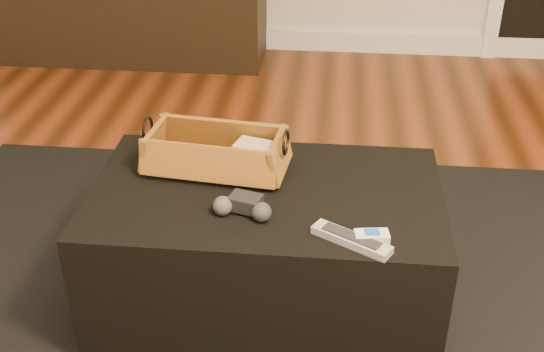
# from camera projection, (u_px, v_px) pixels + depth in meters

# --- Properties ---
(baseboard) EXTENTS (5.00, 0.04, 0.12)m
(baseboard) POSITION_uv_depth(u_px,v_px,m) (344.00, 41.00, 4.11)
(baseboard) COLOR white
(baseboard) RESTS_ON floor
(media_cabinet) EXTENTS (1.53, 0.45, 0.60)m
(media_cabinet) POSITION_uv_depth(u_px,v_px,m) (130.00, 7.00, 3.90)
(media_cabinet) COLOR black
(media_cabinet) RESTS_ON floor
(area_rug) EXTENTS (2.60, 2.00, 0.01)m
(area_rug) POSITION_uv_depth(u_px,v_px,m) (265.00, 316.00, 2.11)
(area_rug) COLOR black
(area_rug) RESTS_ON floor
(ottoman) EXTENTS (1.00, 0.60, 0.42)m
(ottoman) POSITION_uv_depth(u_px,v_px,m) (266.00, 250.00, 2.04)
(ottoman) COLOR black
(ottoman) RESTS_ON area_rug
(tv_remote) EXTENTS (0.22, 0.05, 0.02)m
(tv_remote) POSITION_uv_depth(u_px,v_px,m) (208.00, 162.00, 2.02)
(tv_remote) COLOR black
(tv_remote) RESTS_ON wicker_basket
(cloth_bundle) EXTENTS (0.13, 0.11, 0.06)m
(cloth_bundle) POSITION_uv_depth(u_px,v_px,m) (255.00, 153.00, 2.02)
(cloth_bundle) COLOR #C7A98A
(cloth_bundle) RESTS_ON wicker_basket
(wicker_basket) EXTENTS (0.44, 0.27, 0.15)m
(wicker_basket) POSITION_uv_depth(u_px,v_px,m) (216.00, 154.00, 2.02)
(wicker_basket) COLOR #936021
(wicker_basket) RESTS_ON ottoman
(game_controller) EXTENTS (0.17, 0.11, 0.05)m
(game_controller) POSITION_uv_depth(u_px,v_px,m) (244.00, 206.00, 1.81)
(game_controller) COLOR black
(game_controller) RESTS_ON ottoman
(silver_remote) EXTENTS (0.21, 0.15, 0.02)m
(silver_remote) POSITION_uv_depth(u_px,v_px,m) (351.00, 239.00, 1.71)
(silver_remote) COLOR #AEB0B6
(silver_remote) RESTS_ON ottoman
(cream_gadget) EXTENTS (0.09, 0.06, 0.03)m
(cream_gadget) POSITION_uv_depth(u_px,v_px,m) (372.00, 237.00, 1.71)
(cream_gadget) COLOR silver
(cream_gadget) RESTS_ON ottoman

